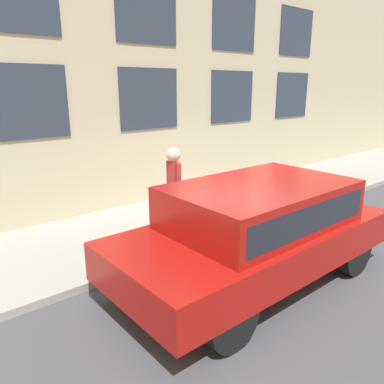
% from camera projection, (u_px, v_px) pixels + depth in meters
% --- Properties ---
extents(ground_plane, '(80.00, 80.00, 0.00)m').
position_uv_depth(ground_plane, '(234.00, 238.00, 7.72)').
color(ground_plane, '#47474C').
extents(sidewalk, '(3.02, 60.00, 0.13)m').
position_uv_depth(sidewalk, '(188.00, 216.00, 8.82)').
color(sidewalk, '#9E9B93').
rests_on(sidewalk, ground_plane).
extents(fire_hydrant, '(0.36, 0.47, 0.87)m').
position_uv_depth(fire_hydrant, '(210.00, 210.00, 7.63)').
color(fire_hydrant, gold).
rests_on(fire_hydrant, sidewalk).
extents(person, '(0.42, 0.28, 1.75)m').
position_uv_depth(person, '(174.00, 183.00, 7.41)').
color(person, '#998466').
rests_on(person, sidewalk).
extents(parked_truck_red_near, '(2.10, 4.67, 1.60)m').
position_uv_depth(parked_truck_red_near, '(257.00, 224.00, 5.85)').
color(parked_truck_red_near, black).
rests_on(parked_truck_red_near, ground_plane).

